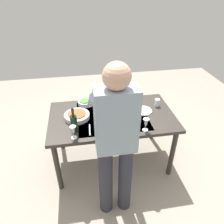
# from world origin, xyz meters

# --- Properties ---
(ground_plane) EXTENTS (6.00, 6.00, 0.00)m
(ground_plane) POSITION_xyz_m (0.00, 0.00, 0.00)
(ground_plane) COLOR #9E9384
(dining_table) EXTENTS (1.52, 0.87, 0.75)m
(dining_table) POSITION_xyz_m (0.00, 0.00, 0.67)
(dining_table) COLOR #332D28
(dining_table) RESTS_ON ground_plane
(chair_near) EXTENTS (0.40, 0.40, 0.91)m
(chair_near) POSITION_xyz_m (-0.23, -0.82, 0.53)
(chair_near) COLOR black
(chair_near) RESTS_ON ground_plane
(person_server) EXTENTS (0.42, 0.61, 1.69)m
(person_server) POSITION_xyz_m (0.08, 0.70, 0.96)
(person_server) COLOR #2D2D38
(person_server) RESTS_ON ground_plane
(wine_bottle) EXTENTS (0.07, 0.07, 0.30)m
(wine_bottle) POSITION_xyz_m (0.45, 0.24, 0.86)
(wine_bottle) COLOR black
(wine_bottle) RESTS_ON dining_table
(wine_glass_left) EXTENTS (0.07, 0.07, 0.15)m
(wine_glass_left) POSITION_xyz_m (-0.31, 0.35, 0.85)
(wine_glass_left) COLOR white
(wine_glass_left) RESTS_ON dining_table
(wine_glass_right) EXTENTS (0.07, 0.07, 0.15)m
(wine_glass_right) POSITION_xyz_m (0.46, 0.35, 0.85)
(wine_glass_right) COLOR white
(wine_glass_right) RESTS_ON dining_table
(water_cup_near_left) EXTENTS (0.07, 0.07, 0.10)m
(water_cup_near_left) POSITION_xyz_m (-0.61, -0.13, 0.80)
(water_cup_near_left) COLOR silver
(water_cup_near_left) RESTS_ON dining_table
(water_cup_near_right) EXTENTS (0.08, 0.08, 0.10)m
(water_cup_near_right) POSITION_xyz_m (-0.07, 0.10, 0.79)
(water_cup_near_right) COLOR silver
(water_cup_near_right) RESTS_ON dining_table
(serving_bowl_pasta) EXTENTS (0.30, 0.30, 0.07)m
(serving_bowl_pasta) POSITION_xyz_m (0.42, -0.01, 0.78)
(serving_bowl_pasta) COLOR silver
(serving_bowl_pasta) RESTS_ON dining_table
(side_bowl_salad) EXTENTS (0.18, 0.18, 0.07)m
(side_bowl_salad) POSITION_xyz_m (0.31, -0.30, 0.78)
(side_bowl_salad) COLOR silver
(side_bowl_salad) RESTS_ON dining_table
(dinner_plate_near) EXTENTS (0.23, 0.23, 0.01)m
(dinner_plate_near) POSITION_xyz_m (-0.40, -0.04, 0.75)
(dinner_plate_near) COLOR silver
(dinner_plate_near) RESTS_ON dining_table
(dinner_plate_far) EXTENTS (0.23, 0.23, 0.01)m
(dinner_plate_far) POSITION_xyz_m (-0.15, -0.15, 0.75)
(dinner_plate_far) COLOR silver
(dinner_plate_far) RESTS_ON dining_table
(table_knife) EXTENTS (0.02, 0.20, 0.00)m
(table_knife) POSITION_xyz_m (0.29, 0.24, 0.75)
(table_knife) COLOR silver
(table_knife) RESTS_ON dining_table
(table_fork) EXTENTS (0.04, 0.18, 0.00)m
(table_fork) POSITION_xyz_m (0.05, 0.00, 0.75)
(table_fork) COLOR silver
(table_fork) RESTS_ON dining_table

